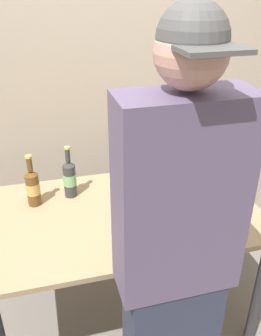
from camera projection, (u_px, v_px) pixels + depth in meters
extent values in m
plane|color=slate|center=(124.00, 309.00, 2.23)|extent=(8.00, 8.00, 0.00)
cube|color=#9E8460|center=(123.00, 213.00, 1.89)|extent=(1.42, 0.85, 0.03)
cylinder|color=#2D2D30|center=(259.00, 291.00, 1.89)|extent=(0.06, 0.06, 0.70)
cylinder|color=#2D2D30|center=(8.00, 244.00, 2.23)|extent=(0.06, 0.06, 0.70)
cylinder|color=#2D2D30|center=(201.00, 213.00, 2.52)|extent=(0.06, 0.06, 0.70)
cube|color=#383D4C|center=(152.00, 209.00, 1.89)|extent=(0.32, 0.23, 0.01)
cube|color=#232326|center=(153.00, 209.00, 1.87)|extent=(0.26, 0.14, 0.00)
cube|color=#383D4C|center=(146.00, 179.00, 1.97)|extent=(0.31, 0.09, 0.19)
cube|color=black|center=(146.00, 179.00, 1.97)|extent=(0.29, 0.08, 0.18)
cylinder|color=brown|center=(33.00, 190.00, 1.90)|extent=(0.07, 0.07, 0.18)
cone|color=brown|center=(31.00, 173.00, 1.85)|extent=(0.07, 0.07, 0.02)
cylinder|color=brown|center=(29.00, 164.00, 1.83)|extent=(0.03, 0.03, 0.07)
cylinder|color=#BFB74C|center=(28.00, 157.00, 1.81)|extent=(0.03, 0.03, 0.01)
cylinder|color=tan|center=(33.00, 188.00, 1.90)|extent=(0.07, 0.07, 0.06)
cylinder|color=#333333|center=(70.00, 181.00, 1.98)|extent=(0.07, 0.07, 0.19)
cone|color=#333333|center=(68.00, 164.00, 1.93)|extent=(0.07, 0.07, 0.02)
cylinder|color=#333333|center=(68.00, 155.00, 1.90)|extent=(0.03, 0.03, 0.07)
cylinder|color=#BFB74C|center=(67.00, 148.00, 1.88)|extent=(0.03, 0.03, 0.01)
cylinder|color=#78B26F|center=(70.00, 179.00, 1.97)|extent=(0.07, 0.07, 0.07)
cube|color=#594C6B|center=(180.00, 199.00, 1.13)|extent=(0.41, 0.19, 0.69)
sphere|color=tan|center=(191.00, 52.00, 0.92)|extent=(0.20, 0.20, 0.20)
sphere|color=#4C4C4C|center=(193.00, 38.00, 0.91)|extent=(0.19, 0.19, 0.19)
cube|color=#4C4C4C|center=(213.00, 50.00, 0.81)|extent=(0.16, 0.11, 0.01)
cylinder|color=#19598C|center=(166.00, 176.00, 2.13)|extent=(0.08, 0.08, 0.09)
torus|color=#19598C|center=(173.00, 174.00, 2.13)|extent=(0.06, 0.01, 0.06)
cube|color=tan|center=(92.00, 67.00, 2.32)|extent=(6.00, 0.10, 2.60)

